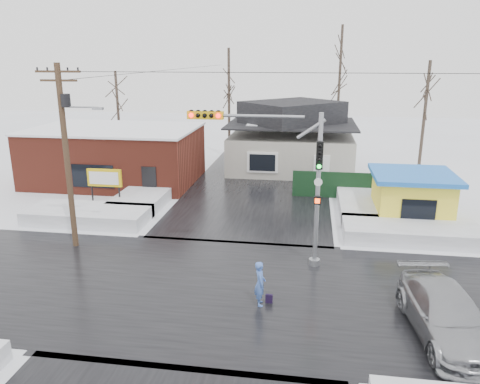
# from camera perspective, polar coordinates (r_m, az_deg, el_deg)

# --- Properties ---
(ground) EXTENTS (120.00, 120.00, 0.00)m
(ground) POSITION_cam_1_polar(r_m,az_deg,el_deg) (19.76, -2.89, -11.80)
(ground) COLOR white
(ground) RESTS_ON ground
(road_ns) EXTENTS (10.00, 120.00, 0.02)m
(road_ns) POSITION_cam_1_polar(r_m,az_deg,el_deg) (19.75, -2.90, -11.77)
(road_ns) COLOR black
(road_ns) RESTS_ON ground
(road_ew) EXTENTS (120.00, 10.00, 0.02)m
(road_ew) POSITION_cam_1_polar(r_m,az_deg,el_deg) (19.75, -2.90, -11.77)
(road_ew) COLOR black
(road_ew) RESTS_ON ground
(snowbank_nw) EXTENTS (7.00, 3.00, 0.80)m
(snowbank_nw) POSITION_cam_1_polar(r_m,az_deg,el_deg) (28.58, -18.00, -2.69)
(snowbank_nw) COLOR white
(snowbank_nw) RESTS_ON ground
(snowbank_ne) EXTENTS (7.00, 3.00, 0.80)m
(snowbank_ne) POSITION_cam_1_polar(r_m,az_deg,el_deg) (26.22, 20.08, -4.59)
(snowbank_ne) COLOR white
(snowbank_ne) RESTS_ON ground
(snowbank_nside_w) EXTENTS (3.00, 8.00, 0.80)m
(snowbank_nside_w) POSITION_cam_1_polar(r_m,az_deg,el_deg) (32.19, -10.91, -0.07)
(snowbank_nside_w) COLOR white
(snowbank_nside_w) RESTS_ON ground
(snowbank_nside_e) EXTENTS (3.00, 8.00, 0.80)m
(snowbank_nside_e) POSITION_cam_1_polar(r_m,az_deg,el_deg) (30.59, 14.68, -1.18)
(snowbank_nside_e) COLOR white
(snowbank_nside_e) RESTS_ON ground
(traffic_signal) EXTENTS (6.05, 0.68, 7.00)m
(traffic_signal) POSITION_cam_1_polar(r_m,az_deg,el_deg) (20.62, 5.22, 2.88)
(traffic_signal) COLOR gray
(traffic_signal) RESTS_ON ground
(utility_pole) EXTENTS (3.15, 0.44, 9.00)m
(utility_pole) POSITION_cam_1_polar(r_m,az_deg,el_deg) (23.94, -20.34, 5.21)
(utility_pole) COLOR #382619
(utility_pole) RESTS_ON ground
(brick_building) EXTENTS (12.20, 8.20, 4.12)m
(brick_building) POSITION_cam_1_polar(r_m,az_deg,el_deg) (36.85, -14.89, 4.43)
(brick_building) COLOR maroon
(brick_building) RESTS_ON ground
(marquee_sign) EXTENTS (2.20, 0.21, 2.55)m
(marquee_sign) POSITION_cam_1_polar(r_m,az_deg,el_deg) (30.30, -16.19, 1.53)
(marquee_sign) COLOR black
(marquee_sign) RESTS_ON ground
(house) EXTENTS (10.40, 8.40, 5.76)m
(house) POSITION_cam_1_polar(r_m,az_deg,el_deg) (39.66, 6.29, 6.48)
(house) COLOR #B1ACA0
(house) RESTS_ON ground
(kiosk) EXTENTS (4.60, 4.60, 2.88)m
(kiosk) POSITION_cam_1_polar(r_m,az_deg,el_deg) (28.78, 20.16, -0.54)
(kiosk) COLOR yellow
(kiosk) RESTS_ON ground
(fence) EXTENTS (8.00, 0.12, 1.80)m
(fence) POSITION_cam_1_polar(r_m,az_deg,el_deg) (32.31, 13.53, 0.75)
(fence) COLOR black
(fence) RESTS_ON ground
(tree_far_left) EXTENTS (3.00, 3.00, 10.00)m
(tree_far_left) POSITION_cam_1_polar(r_m,az_deg,el_deg) (43.75, -1.37, 14.51)
(tree_far_left) COLOR #332821
(tree_far_left) RESTS_ON ground
(tree_far_mid) EXTENTS (3.00, 3.00, 12.00)m
(tree_far_mid) POSITION_cam_1_polar(r_m,az_deg,el_deg) (45.13, 12.22, 16.23)
(tree_far_mid) COLOR #332821
(tree_far_mid) RESTS_ON ground
(tree_far_right) EXTENTS (3.00, 3.00, 9.00)m
(tree_far_right) POSITION_cam_1_polar(r_m,az_deg,el_deg) (38.07, 21.91, 11.92)
(tree_far_right) COLOR #332821
(tree_far_right) RESTS_ON ground
(tree_far_west) EXTENTS (3.00, 3.00, 8.00)m
(tree_far_west) POSITION_cam_1_polar(r_m,az_deg,el_deg) (44.77, -14.82, 11.99)
(tree_far_west) COLOR #332821
(tree_far_west) RESTS_ON ground
(pedestrian) EXTENTS (0.56, 0.73, 1.79)m
(pedestrian) POSITION_cam_1_polar(r_m,az_deg,el_deg) (18.26, 2.46, -11.12)
(pedestrian) COLOR #456AC1
(pedestrian) RESTS_ON ground
(car) EXTENTS (2.87, 5.77, 1.61)m
(car) POSITION_cam_1_polar(r_m,az_deg,el_deg) (17.90, 23.84, -13.53)
(car) COLOR #9D9FA4
(car) RESTS_ON ground
(shopping_bag) EXTENTS (0.28, 0.13, 0.35)m
(shopping_bag) POSITION_cam_1_polar(r_m,az_deg,el_deg) (18.72, 3.56, -12.90)
(shopping_bag) COLOR black
(shopping_bag) RESTS_ON ground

